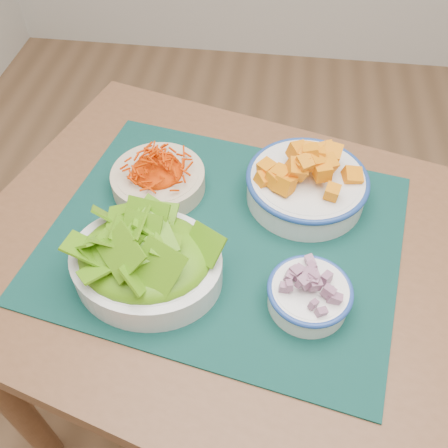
% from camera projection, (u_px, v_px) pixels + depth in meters
% --- Properties ---
extents(table, '(1.22, 0.97, 0.75)m').
position_uv_depth(table, '(269.00, 296.00, 0.94)').
color(table, brown).
rests_on(table, ground).
extents(placemat, '(0.68, 0.59, 0.00)m').
position_uv_depth(placemat, '(224.00, 236.00, 0.88)').
color(placemat, black).
rests_on(placemat, table).
extents(carrot_bowl, '(0.22, 0.22, 0.07)m').
position_uv_depth(carrot_bowl, '(158.00, 176.00, 0.93)').
color(carrot_bowl, beige).
rests_on(carrot_bowl, placemat).
extents(squash_bowl, '(0.25, 0.25, 0.12)m').
position_uv_depth(squash_bowl, '(308.00, 177.00, 0.90)').
color(squash_bowl, white).
rests_on(squash_bowl, placemat).
extents(lettuce_bowl, '(0.27, 0.24, 0.11)m').
position_uv_depth(lettuce_bowl, '(145.00, 257.00, 0.78)').
color(lettuce_bowl, white).
rests_on(lettuce_bowl, placemat).
extents(onion_bowl, '(0.16, 0.16, 0.07)m').
position_uv_depth(onion_bowl, '(310.00, 292.00, 0.76)').
color(onion_bowl, white).
rests_on(onion_bowl, placemat).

